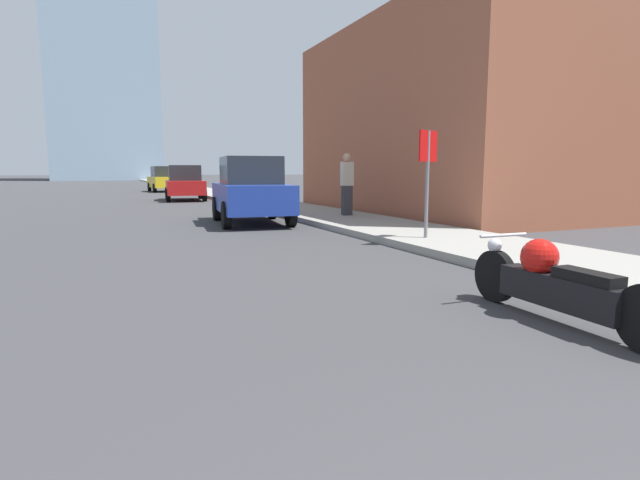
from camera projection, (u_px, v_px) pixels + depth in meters
sidewalk at (195, 189)px, 38.58m from camera, size 2.60×240.00×0.15m
brick_storefront at (526, 125)px, 18.76m from camera, size 13.68×11.20×6.36m
motorcycle at (555, 283)px, 4.85m from camera, size 0.62×2.38×0.80m
parked_car_blue at (251, 191)px, 14.00m from camera, size 2.20×4.05×1.86m
parked_car_red at (185, 183)px, 25.12m from camera, size 2.16×4.04×1.76m
parked_car_yellow at (164, 179)px, 35.65m from camera, size 2.08×4.17×1.81m
stop_sign at (428, 165)px, 9.78m from camera, size 0.57×0.26×2.10m
pedestrian at (347, 183)px, 14.89m from camera, size 0.36×0.26×1.85m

